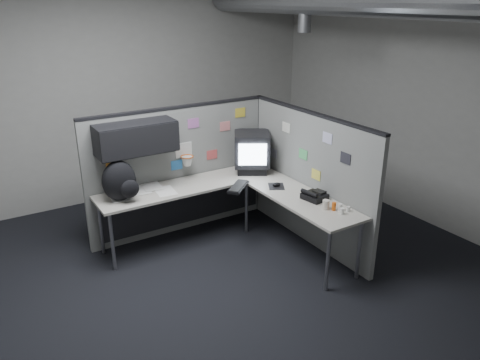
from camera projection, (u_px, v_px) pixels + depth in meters
room at (287, 77)px, 4.73m from camera, size 5.62×5.62×3.22m
partition_back at (170, 160)px, 5.70m from camera, size 2.44×0.42×1.63m
partition_right at (309, 178)px, 5.62m from camera, size 0.07×2.23×1.63m
desk at (220, 196)px, 5.62m from camera, size 2.31×2.11×0.73m
monitor at (252, 151)px, 6.03m from camera, size 0.61×0.61×0.51m
keyboard at (238, 187)px, 5.55m from camera, size 0.41×0.38×0.04m
mouse at (276, 185)px, 5.60m from camera, size 0.27×0.28×0.05m
phone at (314, 196)px, 5.23m from camera, size 0.26×0.28×0.11m
bottles at (340, 208)px, 4.94m from camera, size 0.16×0.17×0.09m
cup at (326, 205)px, 4.99m from camera, size 0.10×0.10×0.10m
papers at (144, 191)px, 5.46m from camera, size 0.75×0.54×0.01m
backpack at (120, 182)px, 5.14m from camera, size 0.41×0.37×0.46m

